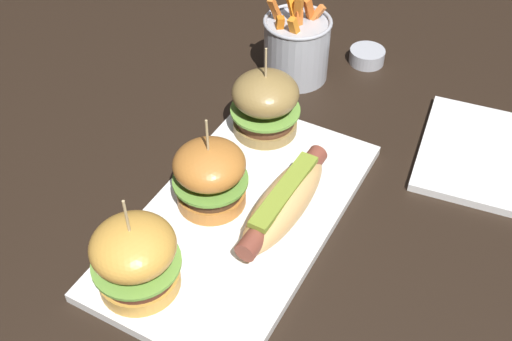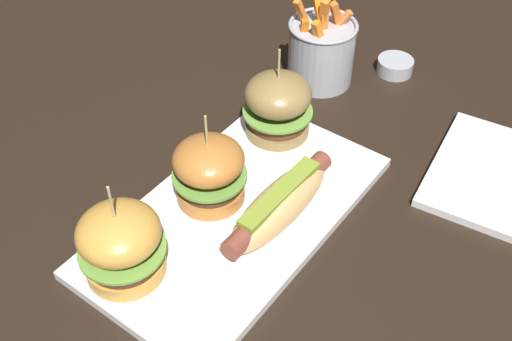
% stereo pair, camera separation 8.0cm
% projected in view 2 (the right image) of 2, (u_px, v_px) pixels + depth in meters
% --- Properties ---
extents(ground_plane, '(3.00, 3.00, 0.00)m').
position_uv_depth(ground_plane, '(237.00, 218.00, 0.81)').
color(ground_plane, black).
extents(platter_main, '(0.41, 0.23, 0.01)m').
position_uv_depth(platter_main, '(237.00, 214.00, 0.81)').
color(platter_main, white).
rests_on(platter_main, ground).
extents(hot_dog, '(0.20, 0.06, 0.05)m').
position_uv_depth(hot_dog, '(279.00, 204.00, 0.77)').
color(hot_dog, tan).
rests_on(hot_dog, platter_main).
extents(slider_left, '(0.10, 0.10, 0.14)m').
position_uv_depth(slider_left, '(121.00, 244.00, 0.70)').
color(slider_left, gold).
rests_on(slider_left, platter_main).
extents(slider_center, '(0.10, 0.10, 0.14)m').
position_uv_depth(slider_center, '(207.00, 173.00, 0.79)').
color(slider_center, '#B86F2E').
rests_on(slider_center, platter_main).
extents(slider_right, '(0.10, 0.10, 0.14)m').
position_uv_depth(slider_right, '(278.00, 105.00, 0.88)').
color(slider_right, olive).
rests_on(slider_right, platter_main).
extents(fries_bucket, '(0.11, 0.11, 0.15)m').
position_uv_depth(fries_bucket, '(321.00, 51.00, 1.00)').
color(fries_bucket, '#A8AAB2').
rests_on(fries_bucket, ground).
extents(sauce_ramekin, '(0.06, 0.06, 0.02)m').
position_uv_depth(sauce_ramekin, '(395.00, 65.00, 1.04)').
color(sauce_ramekin, '#A8AAB2').
rests_on(sauce_ramekin, ground).
extents(side_plate, '(0.24, 0.24, 0.01)m').
position_uv_depth(side_plate, '(512.00, 181.00, 0.85)').
color(side_plate, white).
rests_on(side_plate, ground).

